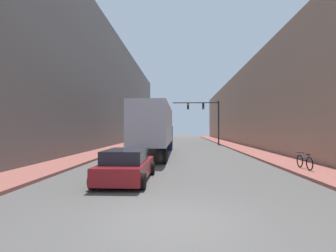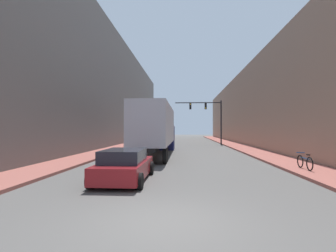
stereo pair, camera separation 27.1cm
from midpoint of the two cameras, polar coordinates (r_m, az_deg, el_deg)
ground_plane at (r=6.91m, az=0.56°, el=-20.08°), size 200.00×200.00×0.00m
sidewalk_right at (r=37.22m, az=14.41°, el=-4.05°), size 2.71×80.00×0.15m
sidewalk_left at (r=37.36m, az=-8.19°, el=-4.05°), size 2.71×80.00×0.15m
building_right at (r=38.33m, az=20.82°, el=3.96°), size 6.00×80.00×10.69m
building_left at (r=38.82m, az=-14.53°, el=7.56°), size 6.00×80.00×15.65m
semi_truck at (r=23.06m, az=-2.12°, el=-0.49°), size 2.60×14.52×4.19m
sedan_car at (r=11.87m, az=-8.76°, el=-8.53°), size 2.14×4.63×1.40m
traffic_signal_gantry at (r=38.68m, az=9.33°, el=2.59°), size 6.78×0.35×6.43m
parked_bicycle at (r=15.90m, az=28.06°, el=-6.95°), size 0.44×1.83×0.86m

